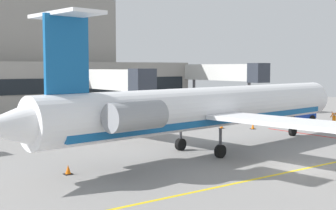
{
  "coord_description": "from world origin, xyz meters",
  "views": [
    {
      "loc": [
        -22.75,
        -17.34,
        6.19
      ],
      "look_at": [
        -0.14,
        13.26,
        3.0
      ],
      "focal_mm": 48.63,
      "sensor_mm": 36.0,
      "label": 1
    }
  ],
  "objects_px": {
    "regional_jet": "(208,108)",
    "marshaller": "(334,121)",
    "pushback_tractor": "(295,113)",
    "fuel_tank": "(176,103)"
  },
  "relations": [
    {
      "from": "marshaller",
      "to": "pushback_tractor",
      "type": "bearing_deg",
      "value": 64.98
    },
    {
      "from": "fuel_tank",
      "to": "marshaller",
      "type": "distance_m",
      "value": 20.87
    },
    {
      "from": "regional_jet",
      "to": "fuel_tank",
      "type": "relative_size",
      "value": 3.97
    },
    {
      "from": "fuel_tank",
      "to": "regional_jet",
      "type": "bearing_deg",
      "value": -122.19
    },
    {
      "from": "pushback_tractor",
      "to": "fuel_tank",
      "type": "height_order",
      "value": "fuel_tank"
    },
    {
      "from": "regional_jet",
      "to": "pushback_tractor",
      "type": "xyz_separation_m",
      "value": [
        20.79,
        8.46,
        -2.26
      ]
    },
    {
      "from": "regional_jet",
      "to": "fuel_tank",
      "type": "xyz_separation_m",
      "value": [
        13.69,
        21.75,
        -1.6
      ]
    },
    {
      "from": "regional_jet",
      "to": "marshaller",
      "type": "xyz_separation_m",
      "value": [
        17.41,
        1.22,
        -2.27
      ]
    },
    {
      "from": "marshaller",
      "to": "fuel_tank",
      "type": "bearing_deg",
      "value": 100.28
    },
    {
      "from": "regional_jet",
      "to": "fuel_tank",
      "type": "bearing_deg",
      "value": 57.81
    }
  ]
}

